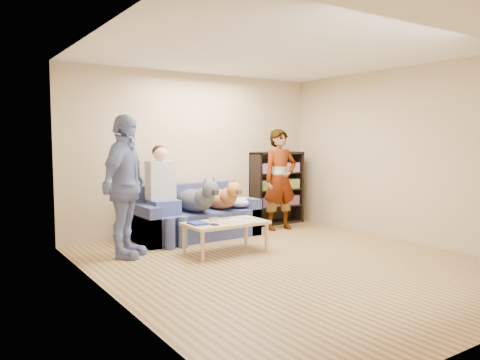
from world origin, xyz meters
TOP-DOWN VIEW (x-y plane):
  - ground at (0.00, 0.00)m, footprint 5.00×5.00m
  - ceiling at (0.00, 0.00)m, footprint 5.00×5.00m
  - wall_back at (0.00, 2.50)m, footprint 4.50×0.00m
  - wall_left at (-2.25, 0.00)m, footprint 0.00×5.00m
  - wall_right at (2.25, 0.00)m, footprint 0.00×5.00m
  - blanket at (0.50, 1.93)m, footprint 0.47×0.40m
  - person_standing_right at (1.24, 1.85)m, footprint 0.66×0.47m
  - person_standing_left at (-1.59, 1.48)m, footprint 1.08×1.10m
  - held_controller at (1.04, 1.65)m, footprint 0.07×0.12m
  - notebook_blue at (-0.78, 1.02)m, footprint 0.20×0.26m
  - papers at (-0.33, 0.87)m, footprint 0.26×0.20m
  - magazine at (-0.30, 0.89)m, footprint 0.22×0.17m
  - camera_silver at (-0.50, 1.09)m, footprint 0.11×0.06m
  - controller_a at (-0.10, 1.07)m, footprint 0.04×0.13m
  - controller_b at (-0.02, 0.99)m, footprint 0.09×0.06m
  - headphone_cup_a at (-0.18, 0.95)m, footprint 0.07×0.07m
  - headphone_cup_b at (-0.18, 1.03)m, footprint 0.07×0.07m
  - pen_orange at (-0.40, 0.81)m, footprint 0.13×0.06m
  - pen_black at (-0.26, 1.15)m, footprint 0.13×0.08m
  - wallet at (-0.63, 0.85)m, footprint 0.07×0.12m
  - sofa at (-0.25, 2.10)m, footprint 1.90×0.85m
  - person_seated at (-0.84, 1.97)m, footprint 0.40×0.73m
  - dog_gray at (-0.32, 1.88)m, footprint 0.40×1.24m
  - dog_tan at (0.15, 1.94)m, footprint 0.36×1.14m
  - coffee_table at (-0.38, 0.97)m, footprint 1.10×0.60m
  - bookshelf at (1.55, 2.33)m, footprint 1.00×0.34m

SIDE VIEW (x-z plane):
  - ground at x=0.00m, z-range 0.00..0.00m
  - sofa at x=-0.25m, z-range -0.13..0.69m
  - coffee_table at x=-0.38m, z-range 0.16..0.58m
  - pen_orange at x=-0.40m, z-range 0.42..0.43m
  - pen_black at x=-0.26m, z-range 0.42..0.43m
  - papers at x=-0.33m, z-range 0.42..0.43m
  - wallet at x=-0.63m, z-range 0.42..0.43m
  - headphone_cup_a at x=-0.18m, z-range 0.42..0.44m
  - headphone_cup_b at x=-0.18m, z-range 0.42..0.44m
  - notebook_blue at x=-0.78m, z-range 0.42..0.45m
  - controller_a at x=-0.10m, z-range 0.42..0.45m
  - controller_b at x=-0.02m, z-range 0.42..0.45m
  - magazine at x=-0.30m, z-range 0.43..0.45m
  - camera_silver at x=-0.50m, z-range 0.42..0.47m
  - blanket at x=0.50m, z-range 0.43..0.59m
  - dog_tan at x=0.15m, z-range 0.35..0.87m
  - dog_gray at x=-0.32m, z-range 0.34..0.92m
  - bookshelf at x=1.55m, z-range 0.03..1.33m
  - person_seated at x=-0.84m, z-range 0.04..1.51m
  - person_standing_right at x=1.24m, z-range 0.00..1.70m
  - person_standing_left at x=-1.59m, z-range 0.00..1.85m
  - held_controller at x=1.04m, z-range 0.99..1.02m
  - wall_back at x=0.00m, z-range -0.95..3.55m
  - wall_left at x=-2.25m, z-range -1.20..3.80m
  - wall_right at x=2.25m, z-range -1.20..3.80m
  - ceiling at x=0.00m, z-range 2.60..2.60m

